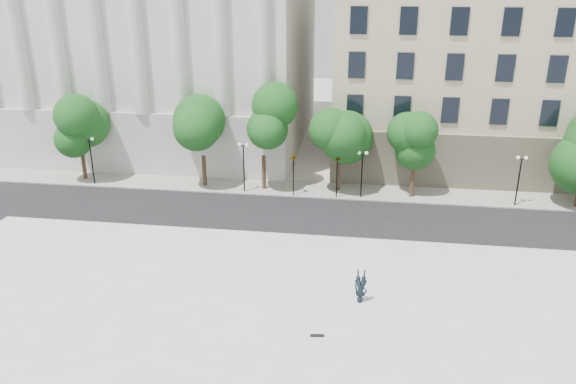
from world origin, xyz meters
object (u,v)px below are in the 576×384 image
(traffic_light_west, at_px, (293,155))
(traffic_light_east, at_px, (338,158))
(skateboard, at_px, (317,335))
(person_lying, at_px, (360,297))

(traffic_light_west, xyz_separation_m, traffic_light_east, (3.69, 0.00, -0.09))
(traffic_light_east, bearing_deg, skateboard, -89.43)
(traffic_light_east, height_order, person_lying, traffic_light_east)
(traffic_light_west, bearing_deg, traffic_light_east, 0.00)
(traffic_light_east, distance_m, person_lying, 17.01)
(person_lying, relative_size, skateboard, 2.75)
(traffic_light_east, height_order, skateboard, traffic_light_east)
(traffic_light_east, xyz_separation_m, person_lying, (2.32, -16.59, -2.93))
(traffic_light_west, xyz_separation_m, skateboard, (3.89, -20.18, -3.26))
(person_lying, distance_m, skateboard, 4.17)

